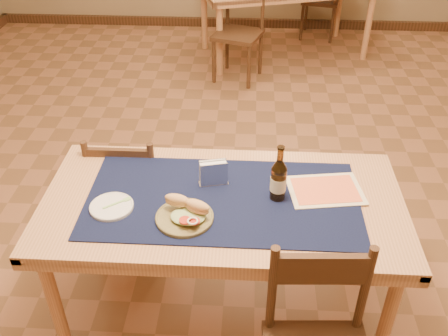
# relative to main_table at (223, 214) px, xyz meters

# --- Properties ---
(main_table) EXTENTS (1.60, 0.80, 0.75)m
(main_table) POSITION_rel_main_table_xyz_m (0.00, 0.00, 0.00)
(main_table) COLOR tan
(main_table) RESTS_ON ground
(placemat) EXTENTS (1.20, 0.60, 0.01)m
(placemat) POSITION_rel_main_table_xyz_m (0.00, 0.00, 0.09)
(placemat) COLOR black
(placemat) RESTS_ON main_table
(baseboard) EXTENTS (6.00, 7.00, 0.10)m
(baseboard) POSITION_rel_main_table_xyz_m (0.00, 0.80, -0.62)
(baseboard) COLOR #442818
(baseboard) RESTS_ON ground
(chair_main_far) EXTENTS (0.38, 0.38, 0.83)m
(chair_main_far) POSITION_rel_main_table_xyz_m (-0.54, 0.44, -0.24)
(chair_main_far) COLOR #442818
(chair_main_far) RESTS_ON ground
(chair_back_near) EXTENTS (0.52, 0.52, 0.89)m
(chair_back_near) POSITION_rel_main_table_xyz_m (-0.01, 2.87, -0.21)
(chair_back_near) COLOR #442818
(chair_back_near) RESTS_ON ground
(sandwich_plate) EXTENTS (0.25, 0.25, 0.09)m
(sandwich_plate) POSITION_rel_main_table_xyz_m (-0.14, -0.14, 0.11)
(sandwich_plate) COLOR olive
(sandwich_plate) RESTS_ON placemat
(side_plate) EXTENTS (0.19, 0.19, 0.02)m
(side_plate) POSITION_rel_main_table_xyz_m (-0.47, -0.09, 0.10)
(side_plate) COLOR silver
(side_plate) RESTS_ON placemat
(fork) EXTENTS (0.11, 0.09, 0.00)m
(fork) POSITION_rel_main_table_xyz_m (-0.44, -0.07, 0.10)
(fork) COLOR #95CD70
(fork) RESTS_ON side_plate
(beer_bottle) EXTENTS (0.07, 0.07, 0.27)m
(beer_bottle) POSITION_rel_main_table_xyz_m (0.24, 0.02, 0.19)
(beer_bottle) COLOR #4D2F0D
(beer_bottle) RESTS_ON placemat
(napkin_holder) EXTENTS (0.14, 0.08, 0.12)m
(napkin_holder) POSITION_rel_main_table_xyz_m (-0.05, 0.11, 0.14)
(napkin_holder) COLOR silver
(napkin_holder) RESTS_ON placemat
(menu_card) EXTENTS (0.36, 0.29, 0.01)m
(menu_card) POSITION_rel_main_table_xyz_m (0.46, 0.08, 0.09)
(menu_card) COLOR beige
(menu_card) RESTS_ON placemat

